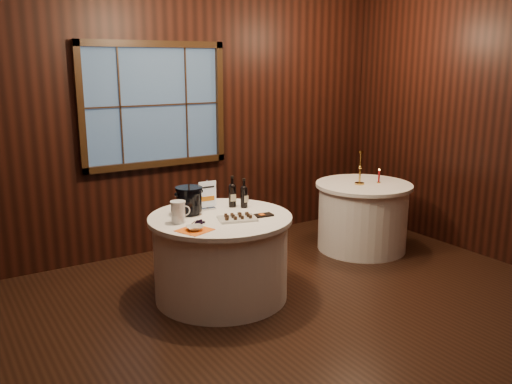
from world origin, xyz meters
TOP-DOWN VIEW (x-y plane):
  - ground at (0.00, 0.00)m, footprint 6.00×6.00m
  - back_wall at (0.00, 2.48)m, footprint 6.00×0.10m
  - main_table at (0.00, 1.00)m, footprint 1.28×1.28m
  - side_table at (2.00, 1.30)m, footprint 1.08×1.08m
  - sign_stand at (0.00, 1.25)m, footprint 0.17×0.09m
  - port_bottle_left at (0.24, 1.21)m, footprint 0.07×0.08m
  - port_bottle_right at (0.33, 1.13)m, footprint 0.07×0.07m
  - ice_bucket at (-0.21, 1.20)m, footprint 0.24×0.24m
  - chocolate_plate at (0.07, 0.82)m, footprint 0.37×0.30m
  - chocolate_box at (0.31, 0.79)m, footprint 0.21×0.12m
  - grape_bunch at (-0.27, 0.87)m, footprint 0.15×0.06m
  - glass_pitcher at (-0.40, 1.01)m, footprint 0.17×0.13m
  - orange_napkin at (-0.38, 0.73)m, footprint 0.31×0.31m
  - cracker_bowl at (-0.38, 0.73)m, footprint 0.16×0.16m
  - brass_candlestick at (1.93, 1.29)m, footprint 0.11×0.11m
  - red_candle at (2.16, 1.23)m, footprint 0.04×0.04m

SIDE VIEW (x-z plane):
  - ground at x=0.00m, z-range 0.00..0.00m
  - main_table at x=0.00m, z-range 0.00..0.77m
  - side_table at x=2.00m, z-range 0.00..0.77m
  - orange_napkin at x=-0.38m, z-range 0.77..0.77m
  - chocolate_box at x=0.31m, z-range 0.77..0.79m
  - grape_bunch at x=-0.27m, z-range 0.77..0.80m
  - chocolate_plate at x=0.07m, z-range 0.77..0.81m
  - cracker_bowl at x=-0.38m, z-range 0.77..0.81m
  - red_candle at x=2.16m, z-range 0.75..0.92m
  - sign_stand at x=0.00m, z-range 0.73..1.00m
  - glass_pitcher at x=-0.40m, z-range 0.77..0.96m
  - port_bottle_right at x=0.33m, z-range 0.75..1.03m
  - port_bottle_left at x=0.24m, z-range 0.75..1.05m
  - ice_bucket at x=-0.21m, z-range 0.78..1.03m
  - brass_candlestick at x=1.93m, z-range 0.72..1.10m
  - back_wall at x=0.00m, z-range 0.04..3.04m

